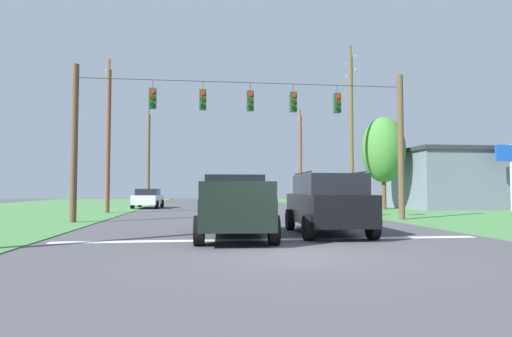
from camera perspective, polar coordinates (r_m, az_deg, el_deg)
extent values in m
plane|color=#47474C|center=(10.20, 4.92, -11.21)|extent=(120.00, 120.00, 0.00)
cube|color=#467E42|center=(30.04, 27.13, -5.27)|extent=(16.00, 80.00, 0.03)
cube|color=white|center=(12.98, 2.29, -9.37)|extent=(12.75, 0.45, 0.01)
cube|color=white|center=(18.90, -0.66, -7.28)|extent=(2.50, 0.15, 0.01)
cube|color=white|center=(26.16, -2.42, -6.01)|extent=(2.50, 0.15, 0.01)
cube|color=white|center=(33.98, -3.47, -5.25)|extent=(2.50, 0.15, 0.01)
cube|color=white|center=(42.59, -4.18, -4.74)|extent=(2.50, 0.15, 0.01)
cube|color=white|center=(42.90, -4.20, -4.72)|extent=(2.50, 0.15, 0.01)
cylinder|color=brown|center=(20.86, -22.93, 3.14)|extent=(0.30, 0.30, 7.12)
cylinder|color=brown|center=(22.22, 18.63, 2.72)|extent=(0.30, 0.30, 7.12)
cylinder|color=black|center=(20.66, -1.45, 11.31)|extent=(15.32, 0.02, 0.02)
cylinder|color=black|center=(20.65, -13.50, 10.83)|extent=(0.02, 0.02, 0.39)
cube|color=#19471E|center=(20.51, -13.52, 9.00)|extent=(0.32, 0.24, 0.95)
cylinder|color=red|center=(20.43, -13.56, 9.89)|extent=(0.20, 0.04, 0.20)
cylinder|color=#352203|center=(20.37, -13.57, 9.07)|extent=(0.20, 0.04, 0.20)
cylinder|color=black|center=(20.31, -13.58, 8.24)|extent=(0.20, 0.04, 0.20)
cylinder|color=black|center=(20.52, -7.04, 10.86)|extent=(0.02, 0.02, 0.39)
cube|color=#19471E|center=(20.37, -7.05, 9.03)|extent=(0.32, 0.24, 0.95)
cylinder|color=red|center=(20.30, -7.04, 9.92)|extent=(0.20, 0.04, 0.20)
cylinder|color=#352203|center=(20.24, -7.05, 9.09)|extent=(0.20, 0.04, 0.20)
cylinder|color=black|center=(20.18, -7.05, 8.26)|extent=(0.20, 0.04, 0.20)
cylinder|color=black|center=(20.63, -0.77, 10.76)|extent=(0.02, 0.02, 0.39)
cube|color=#19471E|center=(20.49, -0.77, 8.94)|extent=(0.32, 0.24, 0.95)
cylinder|color=red|center=(20.41, -0.73, 9.83)|extent=(0.20, 0.04, 0.20)
cylinder|color=#352203|center=(20.35, -0.73, 9.00)|extent=(0.20, 0.04, 0.20)
cylinder|color=black|center=(20.29, -0.73, 8.18)|extent=(0.20, 0.04, 0.20)
cylinder|color=black|center=(20.95, 4.95, 10.56)|extent=(0.02, 0.02, 0.39)
cube|color=#19471E|center=(20.81, 4.96, 8.77)|extent=(0.32, 0.24, 0.95)
cylinder|color=red|center=(20.73, 5.04, 9.64)|extent=(0.20, 0.04, 0.20)
cylinder|color=#352203|center=(20.67, 5.04, 8.83)|extent=(0.20, 0.04, 0.20)
cylinder|color=black|center=(20.61, 5.05, 8.01)|extent=(0.20, 0.04, 0.20)
cylinder|color=black|center=(21.49, 10.69, 10.26)|extent=(0.02, 0.02, 0.39)
cube|color=#19471E|center=(21.35, 10.70, 8.51)|extent=(0.32, 0.24, 0.95)
cylinder|color=red|center=(21.28, 10.81, 9.36)|extent=(0.20, 0.04, 0.20)
cylinder|color=#352203|center=(21.22, 10.82, 8.57)|extent=(0.20, 0.04, 0.20)
cylinder|color=black|center=(21.16, 10.83, 7.77)|extent=(0.20, 0.04, 0.20)
cube|color=black|center=(13.44, -2.83, -5.63)|extent=(2.22, 5.48, 0.85)
cube|color=black|center=(14.07, -2.91, -2.34)|extent=(1.93, 1.97, 0.70)
cube|color=black|center=(12.08, -7.09, -2.86)|extent=(0.20, 2.38, 0.45)
cube|color=black|center=(12.14, 1.81, -2.87)|extent=(0.20, 2.38, 0.45)
cube|color=black|center=(10.78, -2.39, -2.89)|extent=(1.96, 0.18, 0.45)
cylinder|color=black|center=(15.31, -6.82, -6.85)|extent=(0.31, 0.81, 0.80)
cylinder|color=black|center=(15.36, 0.71, -6.86)|extent=(0.31, 0.81, 0.80)
cylinder|color=black|center=(11.65, -7.53, -8.15)|extent=(0.31, 0.81, 0.80)
cylinder|color=black|center=(11.72, 2.38, -8.14)|extent=(0.31, 0.81, 0.80)
cube|color=black|center=(14.60, 9.36, -5.25)|extent=(2.12, 4.87, 0.95)
cube|color=black|center=(14.44, 9.48, -2.10)|extent=(1.91, 3.26, 0.65)
cylinder|color=black|center=(14.27, 6.16, -0.61)|extent=(0.15, 2.72, 0.05)
cylinder|color=black|center=(14.69, 12.69, -0.62)|extent=(0.15, 2.72, 0.05)
cylinder|color=black|center=(16.03, 4.52, -6.75)|extent=(0.29, 0.77, 0.76)
cylinder|color=black|center=(16.46, 11.28, -6.60)|extent=(0.29, 0.77, 0.76)
cylinder|color=black|center=(12.83, 6.93, -7.74)|extent=(0.29, 0.77, 0.76)
cylinder|color=black|center=(13.36, 15.21, -7.47)|extent=(0.29, 0.77, 0.76)
cube|color=silver|center=(34.81, -14.11, -4.02)|extent=(1.99, 4.38, 0.70)
cube|color=black|center=(34.80, -14.10, -3.03)|extent=(1.71, 2.17, 0.50)
cylinder|color=black|center=(33.28, -13.00, -4.70)|extent=(0.25, 0.65, 0.64)
cylinder|color=black|center=(33.59, -16.04, -4.64)|extent=(0.25, 0.65, 0.64)
cylinder|color=black|center=(36.09, -12.32, -4.55)|extent=(0.25, 0.65, 0.64)
cylinder|color=black|center=(36.38, -15.14, -4.50)|extent=(0.25, 0.65, 0.64)
cylinder|color=brown|center=(30.78, 12.53, 4.62)|extent=(0.26, 0.26, 10.81)
cube|color=brown|center=(31.81, 12.43, 13.60)|extent=(0.12, 0.12, 2.33)
cylinder|color=#B2B7BC|center=(32.68, 11.87, 13.37)|extent=(0.08, 0.08, 0.12)
cylinder|color=#B2B7BC|center=(31.00, 13.02, 14.28)|extent=(0.08, 0.08, 0.12)
cube|color=brown|center=(31.57, 12.45, 12.04)|extent=(0.12, 0.12, 2.30)
cylinder|color=#B2B7BC|center=(32.44, 11.89, 11.84)|extent=(0.08, 0.08, 0.12)
cylinder|color=#B2B7BC|center=(30.76, 13.03, 12.67)|extent=(0.08, 0.08, 0.12)
cylinder|color=brown|center=(46.94, 5.90, 1.32)|extent=(0.33, 0.33, 9.61)
cube|color=brown|center=(47.45, 5.88, 6.64)|extent=(0.12, 0.12, 2.08)
cylinder|color=#B2B7BC|center=(48.27, 5.65, 6.62)|extent=(0.08, 0.08, 0.12)
cylinder|color=#B2B7BC|center=(46.67, 6.10, 6.94)|extent=(0.08, 0.08, 0.12)
cube|color=brown|center=(47.31, 5.88, 5.56)|extent=(0.12, 0.12, 2.30)
cylinder|color=#B2B7BC|center=(48.22, 5.64, 5.55)|extent=(0.08, 0.08, 0.12)
cylinder|color=#B2B7BC|center=(46.44, 6.13, 5.87)|extent=(0.08, 0.08, 0.12)
cylinder|color=brown|center=(28.57, -18.99, 3.48)|extent=(0.29, 0.29, 9.04)
cube|color=brown|center=(29.30, -18.86, 11.52)|extent=(0.12, 0.12, 2.18)
cylinder|color=#B2B7BC|center=(30.15, -18.51, 11.34)|extent=(0.08, 0.08, 0.12)
cylinder|color=#B2B7BC|center=(28.50, -19.22, 12.18)|extent=(0.08, 0.08, 0.12)
cylinder|color=brown|center=(46.10, -14.05, 1.25)|extent=(0.31, 0.31, 9.28)
cube|color=brown|center=(46.58, -13.99, 6.46)|extent=(0.12, 0.12, 1.92)
cylinder|color=#B2B7BC|center=(47.35, -13.87, 6.46)|extent=(0.08, 0.08, 0.12)
cylinder|color=#B2B7BC|center=(45.85, -14.10, 6.76)|extent=(0.08, 0.08, 0.12)
cylinder|color=brown|center=(32.86, 16.59, -2.56)|extent=(0.33, 0.33, 3.08)
ellipsoid|color=#3F7E32|center=(32.99, 16.52, 2.42)|extent=(3.14, 3.14, 4.81)
cube|color=slate|center=(37.49, 26.27, -1.51)|extent=(10.94, 7.56, 4.23)
cube|color=#2D2D33|center=(37.59, 26.20, 1.94)|extent=(11.24, 7.86, 0.30)
cylinder|color=#B2B2B7|center=(33.59, 30.74, -1.05)|extent=(0.16, 0.16, 4.52)
cube|color=blue|center=(33.67, 30.67, 1.77)|extent=(2.20, 0.16, 1.10)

